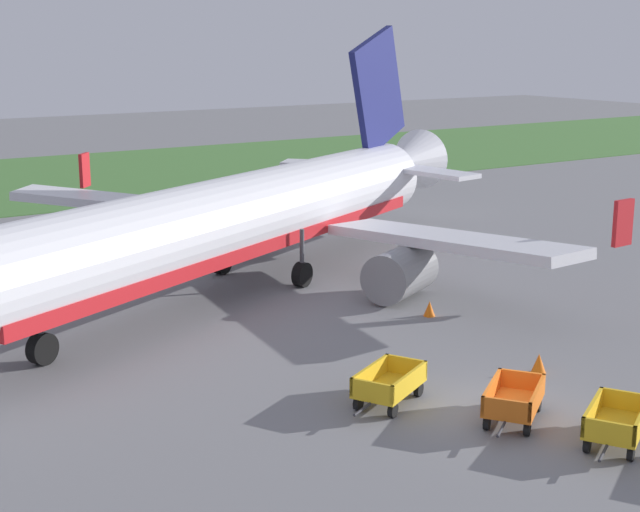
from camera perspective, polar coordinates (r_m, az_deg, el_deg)
ground_plane at (r=28.34m, az=10.89°, el=-9.38°), size 220.00×220.00×0.00m
grass_strip at (r=74.59m, az=-18.21°, el=4.30°), size 220.00×28.00×0.06m
airplane at (r=40.68m, az=-4.84°, el=2.24°), size 35.17×29.00×11.34m
baggage_cart_second_in_row at (r=26.94m, az=17.59°, el=-9.62°), size 3.44×2.47×1.07m
baggage_cart_third_in_row at (r=27.72m, az=11.70°, el=-8.60°), size 3.32×2.67×1.07m
baggage_cart_fourth_in_row at (r=28.43m, az=4.22°, el=-7.78°), size 3.48×2.41×1.07m
traffic_cone_near_plane at (r=37.22m, az=6.68°, el=-3.20°), size 0.47×0.47×0.61m
traffic_cone_mid_apron at (r=31.72m, az=13.18°, el=-6.37°), size 0.50×0.50×0.65m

